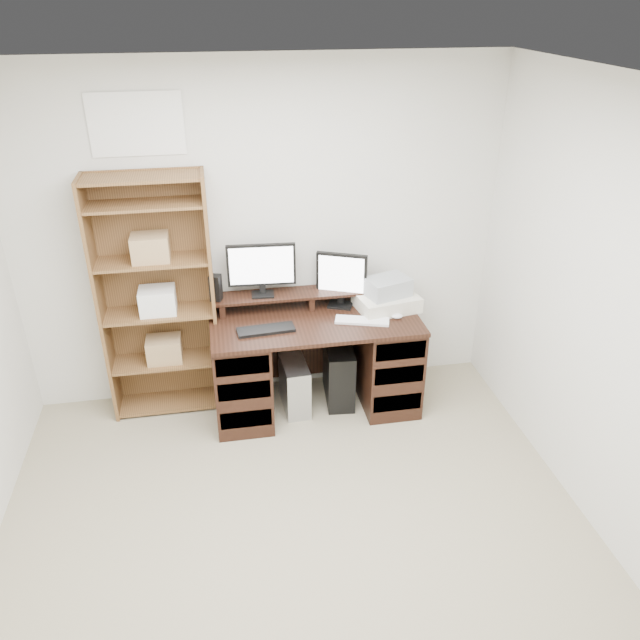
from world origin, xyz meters
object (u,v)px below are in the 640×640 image
object	(u,v)px
desk	(315,361)
tower_silver	(294,385)
bookshelf	(158,297)
monitor_wide	(261,267)
monitor_small	(341,278)
tower_black	(339,372)
printer	(387,301)

from	to	relation	value
desk	tower_silver	bearing A→B (deg)	-179.07
desk	bookshelf	world-z (taller)	bookshelf
desk	monitor_wide	bearing A→B (deg)	147.87
monitor_wide	monitor_small	distance (m)	0.59
desk	monitor_wide	distance (m)	0.81
tower_silver	tower_black	bearing A→B (deg)	7.34
tower_black	bookshelf	distance (m)	1.47
tower_black	tower_silver	bearing A→B (deg)	-164.73
printer	tower_black	world-z (taller)	printer
bookshelf	tower_black	bearing A→B (deg)	-6.67
desk	monitor_small	distance (m)	0.65
desk	printer	xyz separation A→B (m)	(0.55, 0.07, 0.42)
monitor_small	bookshelf	xyz separation A→B (m)	(-1.33, 0.03, -0.06)
monitor_wide	printer	size ratio (longest dim) A/B	1.13
monitor_small	tower_black	bearing A→B (deg)	-82.89
bookshelf	monitor_small	bearing A→B (deg)	-1.29
monitor_small	tower_silver	size ratio (longest dim) A/B	1.03
monitor_wide	tower_black	xyz separation A→B (m)	(0.54, -0.16, -0.85)
monitor_small	printer	xyz separation A→B (m)	(0.32, -0.11, -0.17)
monitor_wide	printer	xyz separation A→B (m)	(0.90, -0.15, -0.28)
monitor_wide	printer	world-z (taller)	monitor_wide
tower_silver	bookshelf	bearing A→B (deg)	164.08
desk	tower_silver	size ratio (longest dim) A/B	3.77
monitor_wide	bookshelf	xyz separation A→B (m)	(-0.75, -0.01, -0.17)
desk	tower_silver	world-z (taller)	desk
monitor_small	bookshelf	bearing A→B (deg)	-157.89
tower_silver	monitor_small	bearing A→B (deg)	22.47
monitor_small	tower_black	world-z (taller)	monitor_small
monitor_small	printer	bearing A→B (deg)	3.93
desk	bookshelf	bearing A→B (deg)	168.99
tower_black	bookshelf	bearing A→B (deg)	178.30
monitor_wide	bookshelf	size ratio (longest dim) A/B	0.27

